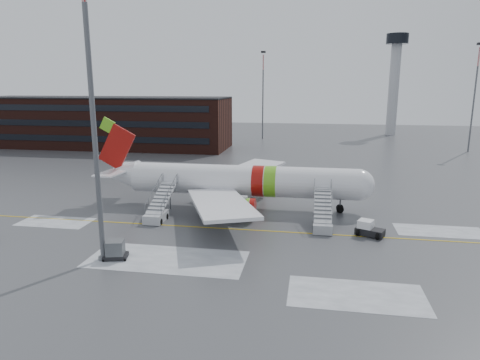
% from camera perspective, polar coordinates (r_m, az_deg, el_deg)
% --- Properties ---
extents(ground, '(260.00, 260.00, 0.00)m').
position_cam_1_polar(ground, '(46.90, 1.36, -6.28)').
color(ground, '#494C4F').
rests_on(ground, ground).
extents(airliner, '(35.03, 32.97, 11.18)m').
position_cam_1_polar(airliner, '(53.44, -0.64, -0.11)').
color(airliner, white).
rests_on(airliner, ground).
extents(airstair_fwd, '(2.05, 7.70, 3.48)m').
position_cam_1_polar(airstair_fwd, '(46.93, 10.94, -5.13)').
color(airstair_fwd, '#A1A3A7').
rests_on(airstair_fwd, ground).
extents(airstair_aft, '(2.05, 7.70, 3.48)m').
position_cam_1_polar(airstair_aft, '(49.97, -10.86, -4.03)').
color(airstair_aft, '#B9BBC1').
rests_on(airstair_aft, ground).
extents(pushback_tug, '(3.14, 2.83, 1.59)m').
position_cam_1_polar(pushback_tug, '(46.05, 16.75, -6.27)').
color(pushback_tug, black).
rests_on(pushback_tug, ground).
extents(uld_container, '(2.36, 1.94, 1.69)m').
position_cam_1_polar(uld_container, '(40.05, -16.28, -8.97)').
color(uld_container, black).
rests_on(uld_container, ground).
extents(light_mast_near, '(1.20, 1.20, 27.05)m').
position_cam_1_polar(light_mast_near, '(37.48, -19.15, 10.03)').
color(light_mast_near, '#595B60').
rests_on(light_mast_near, ground).
extents(terminal_building, '(62.00, 16.11, 12.30)m').
position_cam_1_polar(terminal_building, '(111.83, -17.81, 7.39)').
color(terminal_building, '#3F1E16').
rests_on(terminal_building, ground).
extents(control_tower, '(6.40, 6.40, 30.00)m').
position_cam_1_polar(control_tower, '(140.95, 19.94, 13.31)').
color(control_tower, '#B2B5BA').
rests_on(control_tower, ground).
extents(light_mast_far_ne, '(1.20, 1.20, 24.25)m').
position_cam_1_polar(light_mast_far_ne, '(111.74, 28.84, 10.38)').
color(light_mast_far_ne, '#595B60').
rests_on(light_mast_far_ne, ground).
extents(light_mast_far_n, '(1.20, 1.20, 24.25)m').
position_cam_1_polar(light_mast_far_n, '(122.77, 3.08, 11.95)').
color(light_mast_far_n, '#595B60').
rests_on(light_mast_far_n, ground).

